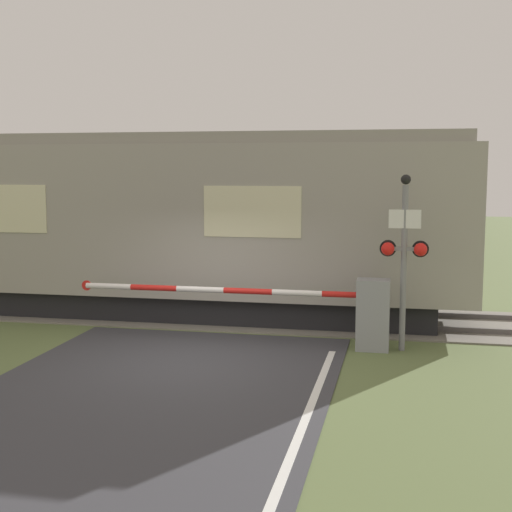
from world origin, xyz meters
TOP-DOWN VIEW (x-y plane):
  - ground_plane at (0.00, 0.00)m, footprint 80.00×80.00m
  - track_bed at (0.00, 3.75)m, footprint 36.00×3.20m
  - train at (-4.89, 3.75)m, footprint 20.06×2.75m
  - crossing_barrier at (2.65, 1.35)m, footprint 6.03×0.44m
  - signal_post at (3.65, 1.42)m, footprint 0.88×0.26m

SIDE VIEW (x-z plane):
  - ground_plane at x=0.00m, z-range 0.00..0.00m
  - track_bed at x=0.00m, z-range -0.04..0.09m
  - crossing_barrier at x=2.65m, z-range 0.06..1.38m
  - signal_post at x=3.65m, z-range 0.23..3.45m
  - train at x=-4.89m, z-range 0.05..4.12m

